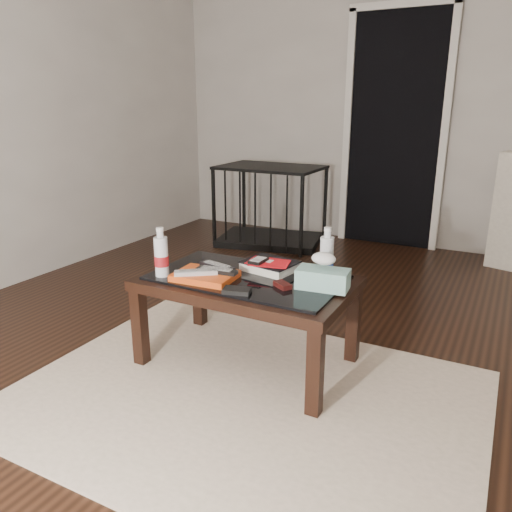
% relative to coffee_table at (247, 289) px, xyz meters
% --- Properties ---
extents(ground, '(5.00, 5.00, 0.00)m').
position_rel_coffee_table_xyz_m(ground, '(0.47, 0.10, -0.40)').
color(ground, black).
rests_on(ground, ground).
extents(room_shell, '(5.00, 5.00, 5.00)m').
position_rel_coffee_table_xyz_m(room_shell, '(0.47, 0.10, 1.22)').
color(room_shell, beige).
rests_on(room_shell, ground).
extents(doorway, '(0.90, 0.08, 2.07)m').
position_rel_coffee_table_xyz_m(doorway, '(0.07, 2.56, 0.63)').
color(doorway, black).
rests_on(doorway, ground).
extents(coffee_table, '(1.00, 0.60, 0.46)m').
position_rel_coffee_table_xyz_m(coffee_table, '(0.00, 0.00, 0.00)').
color(coffee_table, black).
rests_on(coffee_table, ground).
extents(rug, '(2.01, 1.52, 0.01)m').
position_rel_coffee_table_xyz_m(rug, '(0.14, -0.29, -0.39)').
color(rug, beige).
rests_on(rug, ground).
extents(pet_crate, '(1.01, 0.78, 0.71)m').
position_rel_coffee_table_xyz_m(pet_crate, '(-0.89, 2.06, -0.17)').
color(pet_crate, black).
rests_on(pet_crate, ground).
extents(magazines, '(0.30, 0.23, 0.03)m').
position_rel_coffee_table_xyz_m(magazines, '(-0.16, -0.12, 0.08)').
color(magazines, '#DE4C14').
rests_on(magazines, coffee_table).
extents(remote_silver, '(0.19, 0.16, 0.02)m').
position_rel_coffee_table_xyz_m(remote_silver, '(-0.18, -0.16, 0.11)').
color(remote_silver, '#B8B8BD').
rests_on(remote_silver, magazines).
extents(remote_black_front, '(0.20, 0.07, 0.02)m').
position_rel_coffee_table_xyz_m(remote_black_front, '(-0.11, -0.09, 0.11)').
color(remote_black_front, black).
rests_on(remote_black_front, magazines).
extents(remote_black_back, '(0.21, 0.09, 0.02)m').
position_rel_coffee_table_xyz_m(remote_black_back, '(-0.15, -0.03, 0.11)').
color(remote_black_back, black).
rests_on(remote_black_back, magazines).
extents(textbook, '(0.28, 0.24, 0.05)m').
position_rel_coffee_table_xyz_m(textbook, '(0.06, 0.14, 0.09)').
color(textbook, black).
rests_on(textbook, coffee_table).
extents(dvd_mailers, '(0.20, 0.15, 0.01)m').
position_rel_coffee_table_xyz_m(dvd_mailers, '(0.05, 0.12, 0.11)').
color(dvd_mailers, red).
rests_on(dvd_mailers, textbook).
extents(ipod, '(0.07, 0.10, 0.02)m').
position_rel_coffee_table_xyz_m(ipod, '(0.02, 0.08, 0.12)').
color(ipod, black).
rests_on(ipod, dvd_mailers).
extents(flip_phone, '(0.10, 0.09, 0.02)m').
position_rel_coffee_table_xyz_m(flip_phone, '(0.21, -0.05, 0.08)').
color(flip_phone, black).
rests_on(flip_phone, coffee_table).
extents(wallet, '(0.13, 0.10, 0.02)m').
position_rel_coffee_table_xyz_m(wallet, '(0.06, -0.21, 0.07)').
color(wallet, black).
rests_on(wallet, coffee_table).
extents(water_bottle_left, '(0.08, 0.08, 0.24)m').
position_rel_coffee_table_xyz_m(water_bottle_left, '(-0.37, -0.18, 0.18)').
color(water_bottle_left, silver).
rests_on(water_bottle_left, coffee_table).
extents(water_bottle_right, '(0.08, 0.08, 0.24)m').
position_rel_coffee_table_xyz_m(water_bottle_right, '(0.33, 0.19, 0.18)').
color(water_bottle_right, white).
rests_on(water_bottle_right, coffee_table).
extents(tissue_box, '(0.24, 0.15, 0.09)m').
position_rel_coffee_table_xyz_m(tissue_box, '(0.38, 0.02, 0.11)').
color(tissue_box, teal).
rests_on(tissue_box, coffee_table).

